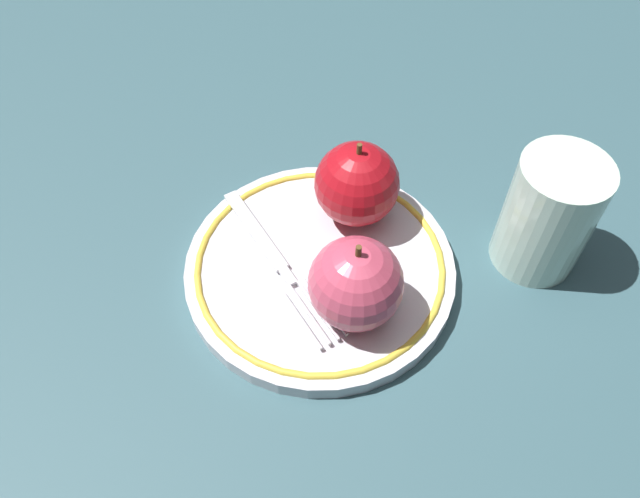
# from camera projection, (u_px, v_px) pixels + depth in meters

# --- Properties ---
(ground_plane) EXTENTS (2.00, 2.00, 0.00)m
(ground_plane) POSITION_uv_depth(u_px,v_px,m) (338.00, 273.00, 0.55)
(ground_plane) COLOR #34565E
(plate) EXTENTS (0.23, 0.23, 0.02)m
(plate) POSITION_uv_depth(u_px,v_px,m) (320.00, 269.00, 0.54)
(plate) COLOR silver
(plate) RESTS_ON ground_plane
(apple_red_whole) EXTENTS (0.07, 0.07, 0.08)m
(apple_red_whole) POSITION_uv_depth(u_px,v_px,m) (357.00, 184.00, 0.54)
(apple_red_whole) COLOR #AD111A
(apple_red_whole) RESTS_ON plate
(apple_second_whole) EXTENTS (0.07, 0.07, 0.08)m
(apple_second_whole) POSITION_uv_depth(u_px,v_px,m) (356.00, 284.00, 0.48)
(apple_second_whole) COLOR #C6435D
(apple_second_whole) RESTS_ON plate
(fork) EXTENTS (0.17, 0.09, 0.00)m
(fork) POSITION_uv_depth(u_px,v_px,m) (274.00, 257.00, 0.54)
(fork) COLOR silver
(fork) RESTS_ON plate
(drinking_glass) EXTENTS (0.07, 0.07, 0.11)m
(drinking_glass) POSITION_uv_depth(u_px,v_px,m) (549.00, 217.00, 0.52)
(drinking_glass) COLOR silver
(drinking_glass) RESTS_ON ground_plane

